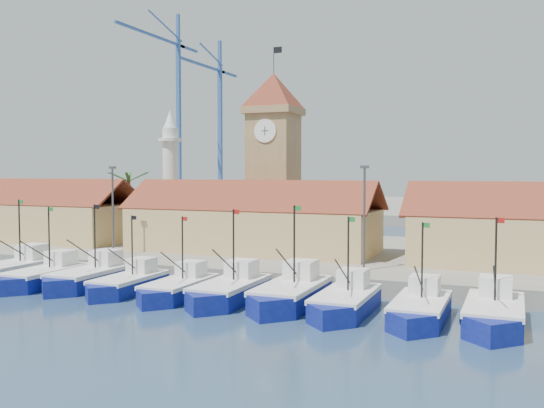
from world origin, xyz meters
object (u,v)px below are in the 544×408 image
at_px(minaret, 171,173).
at_px(clock_tower, 274,154).
at_px(boat_0, 13,272).
at_px(boat_5, 228,292).

bearing_deg(minaret, clock_tower, -7.61).
height_order(boat_0, minaret, minaret).
distance_m(clock_tower, minaret, 15.30).
xyz_separation_m(boat_5, minaret, (-20.77, 25.57, 8.95)).
relative_size(boat_0, minaret, 0.63).
bearing_deg(boat_0, boat_5, -2.31).
bearing_deg(clock_tower, boat_0, -126.49).
height_order(boat_5, minaret, minaret).
height_order(boat_0, clock_tower, clock_tower).
bearing_deg(minaret, boat_5, -50.91).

